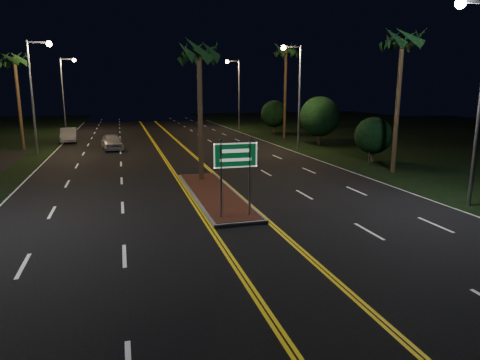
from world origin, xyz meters
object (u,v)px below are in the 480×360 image
object	(u,v)px
median_island	(214,194)
warning_sign	(370,142)
palm_right_far	(286,51)
car_near	(112,141)
shrub_near	(373,136)
shrub_mid	(320,116)
palm_right_near	(402,40)
streetlight_left_far	(66,86)
streetlight_right_mid	(296,85)
shrub_far	(274,114)
highway_sign	(236,163)
palm_left_far	(14,60)
palm_median	(199,52)
streetlight_left_mid	(36,84)
streetlight_right_near	(476,81)
streetlight_right_far	(236,86)
car_far	(69,134)

from	to	relation	value
median_island	warning_sign	xyz separation A→B (m)	(13.00, 6.60, 1.49)
palm_right_far	car_near	size ratio (longest dim) A/B	2.11
shrub_near	shrub_mid	bearing A→B (deg)	87.14
warning_sign	palm_right_near	bearing A→B (deg)	-109.82
shrub_near	car_near	size ratio (longest dim) A/B	0.68
streetlight_left_far	streetlight_right_mid	world-z (taller)	same
palm_right_far	shrub_far	distance (m)	9.13
highway_sign	palm_left_far	world-z (taller)	palm_left_far
median_island	palm_right_far	distance (m)	27.84
shrub_mid	warning_sign	distance (m)	10.51
highway_sign	shrub_far	xyz separation A→B (m)	(13.80, 33.20, -0.07)
palm_right_far	shrub_mid	bearing A→B (deg)	-78.69
palm_median	palm_right_near	distance (m)	12.55
palm_median	shrub_mid	size ratio (longest dim) A/B	1.80
palm_median	palm_right_far	size ratio (longest dim) A/B	0.81
streetlight_left_mid	median_island	bearing A→B (deg)	-58.02
streetlight_right_mid	palm_left_far	distance (m)	24.26
streetlight_left_mid	palm_median	size ratio (longest dim) A/B	1.08
highway_sign	palm_right_near	world-z (taller)	palm_right_near
median_island	palm_left_far	xyz separation A→B (m)	(-12.80, 21.00, 7.66)
shrub_far	warning_sign	size ratio (longest dim) A/B	1.63
streetlight_left_far	shrub_near	world-z (taller)	streetlight_left_far
highway_sign	streetlight_left_mid	bearing A→B (deg)	116.59
palm_right_near	shrub_near	world-z (taller)	palm_right_near
car_near	highway_sign	bearing A→B (deg)	-83.93
shrub_mid	shrub_far	size ratio (longest dim) A/B	1.17
streetlight_right_near	streetlight_left_far	bearing A→B (deg)	116.81
streetlight_right_near	streetlight_right_far	bearing A→B (deg)	90.00
highway_sign	streetlight_right_mid	xyz separation A→B (m)	(10.61, 19.20, 3.25)
streetlight_right_near	shrub_far	xyz separation A→B (m)	(3.19, 34.00, -3.32)
streetlight_right_near	palm_right_far	world-z (taller)	palm_right_far
palm_left_far	palm_right_near	world-z (taller)	palm_right_near
palm_left_far	palm_right_near	bearing A→B (deg)	-35.43
streetlight_left_mid	streetlight_right_near	xyz separation A→B (m)	(21.23, -22.00, 0.00)
palm_right_far	palm_right_near	bearing A→B (deg)	-90.86
median_island	car_far	world-z (taller)	car_far
palm_median	streetlight_left_mid	bearing A→B (deg)	128.17
streetlight_left_mid	streetlight_left_far	xyz separation A→B (m)	(0.00, 20.00, 0.00)
palm_left_far	palm_right_near	distance (m)	31.05
palm_median	palm_left_far	distance (m)	21.69
palm_left_far	shrub_mid	size ratio (longest dim) A/B	1.90
streetlight_right_mid	shrub_far	bearing A→B (deg)	77.18
highway_sign	streetlight_left_far	bearing A→B (deg)	104.44
median_island	palm_right_far	world-z (taller)	palm_right_far
streetlight_left_mid	palm_right_near	xyz separation A→B (m)	(23.11, -14.00, 2.56)
highway_sign	palm_right_near	size ratio (longest dim) A/B	0.34
highway_sign	palm_right_near	bearing A→B (deg)	29.95
highway_sign	car_far	world-z (taller)	highway_sign
palm_right_far	streetlight_right_near	bearing A→B (deg)	-94.47
palm_right_near	car_near	world-z (taller)	palm_right_near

